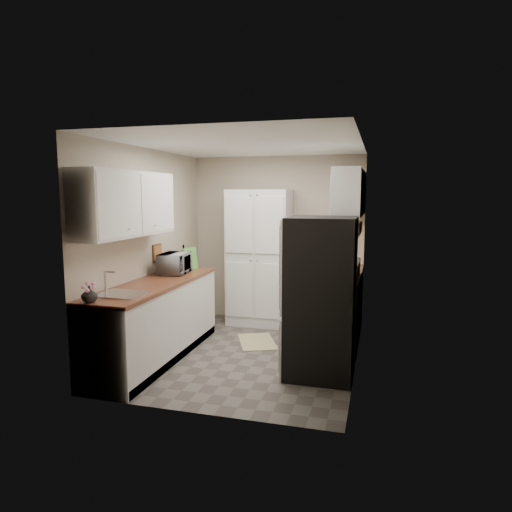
{
  "coord_description": "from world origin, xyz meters",
  "views": [
    {
      "loc": [
        1.52,
        -5.15,
        1.93
      ],
      "look_at": [
        0.07,
        0.15,
        1.19
      ],
      "focal_mm": 32.0,
      "sensor_mm": 36.0,
      "label": 1
    }
  ],
  "objects_px": {
    "electric_range": "(332,313)",
    "wine_bottle": "(184,258)",
    "refrigerator": "(321,297)",
    "toaster_oven": "(336,262)",
    "microwave": "(175,263)",
    "pantry_cabinet": "(259,258)"
  },
  "relations": [
    {
      "from": "pantry_cabinet",
      "to": "toaster_oven",
      "type": "bearing_deg",
      "value": -9.61
    },
    {
      "from": "electric_range",
      "to": "wine_bottle",
      "type": "bearing_deg",
      "value": 175.4
    },
    {
      "from": "refrigerator",
      "to": "microwave",
      "type": "bearing_deg",
      "value": 163.85
    },
    {
      "from": "pantry_cabinet",
      "to": "refrigerator",
      "type": "height_order",
      "value": "pantry_cabinet"
    },
    {
      "from": "refrigerator",
      "to": "electric_range",
      "type": "bearing_deg",
      "value": 87.52
    },
    {
      "from": "refrigerator",
      "to": "toaster_oven",
      "type": "relative_size",
      "value": 5.18
    },
    {
      "from": "refrigerator",
      "to": "toaster_oven",
      "type": "xyz_separation_m",
      "value": [
        0.0,
        1.53,
        0.16
      ]
    },
    {
      "from": "wine_bottle",
      "to": "toaster_oven",
      "type": "xyz_separation_m",
      "value": [
        2.01,
        0.57,
        -0.06
      ]
    },
    {
      "from": "electric_range",
      "to": "toaster_oven",
      "type": "distance_m",
      "value": 0.91
    },
    {
      "from": "electric_range",
      "to": "refrigerator",
      "type": "height_order",
      "value": "refrigerator"
    },
    {
      "from": "electric_range",
      "to": "toaster_oven",
      "type": "bearing_deg",
      "value": 92.6
    },
    {
      "from": "electric_range",
      "to": "microwave",
      "type": "bearing_deg",
      "value": -173.33
    },
    {
      "from": "microwave",
      "to": "toaster_oven",
      "type": "xyz_separation_m",
      "value": [
        1.96,
        0.96,
        -0.04
      ]
    },
    {
      "from": "refrigerator",
      "to": "microwave",
      "type": "distance_m",
      "value": 2.05
    },
    {
      "from": "microwave",
      "to": "electric_range",
      "type": "bearing_deg",
      "value": -89.76
    },
    {
      "from": "pantry_cabinet",
      "to": "wine_bottle",
      "type": "bearing_deg",
      "value": -138.89
    },
    {
      "from": "pantry_cabinet",
      "to": "refrigerator",
      "type": "distance_m",
      "value": 2.07
    },
    {
      "from": "refrigerator",
      "to": "toaster_oven",
      "type": "bearing_deg",
      "value": 89.95
    },
    {
      "from": "electric_range",
      "to": "wine_bottle",
      "type": "height_order",
      "value": "wine_bottle"
    },
    {
      "from": "refrigerator",
      "to": "wine_bottle",
      "type": "xyz_separation_m",
      "value": [
        -2.01,
        0.96,
        0.22
      ]
    },
    {
      "from": "microwave",
      "to": "wine_bottle",
      "type": "xyz_separation_m",
      "value": [
        -0.05,
        0.4,
        0.02
      ]
    },
    {
      "from": "pantry_cabinet",
      "to": "wine_bottle",
      "type": "relative_size",
      "value": 6.66
    }
  ]
}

